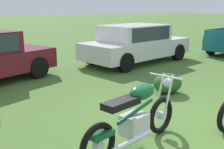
{
  "coord_description": "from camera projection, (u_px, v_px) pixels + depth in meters",
  "views": [
    {
      "loc": [
        -3.64,
        -2.99,
        2.13
      ],
      "look_at": [
        -0.69,
        1.73,
        0.78
      ],
      "focal_mm": 45.84,
      "sensor_mm": 36.0,
      "label": 1
    }
  ],
  "objects": [
    {
      "name": "ground_plane",
      "position": [
        201.0,
        134.0,
        4.84
      ],
      "size": [
        120.0,
        120.0,
        0.0
      ],
      "primitive_type": "plane",
      "color": "#476B2D"
    },
    {
      "name": "motorcycle_green",
      "position": [
        135.0,
        117.0,
        4.3
      ],
      "size": [
        2.06,
        0.86,
        1.02
      ],
      "rotation": [
        0.0,
        0.0,
        0.25
      ],
      "color": "black",
      "rests_on": "ground"
    },
    {
      "name": "car_white",
      "position": [
        136.0,
        42.0,
        10.77
      ],
      "size": [
        4.72,
        2.69,
        1.43
      ],
      "rotation": [
        0.0,
        0.0,
        0.21
      ],
      "color": "silver",
      "rests_on": "ground"
    },
    {
      "name": "shrub_low",
      "position": [
        168.0,
        83.0,
        7.09
      ],
      "size": [
        0.75,
        0.62,
        0.49
      ],
      "color": "#23551E",
      "rests_on": "ground"
    }
  ]
}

